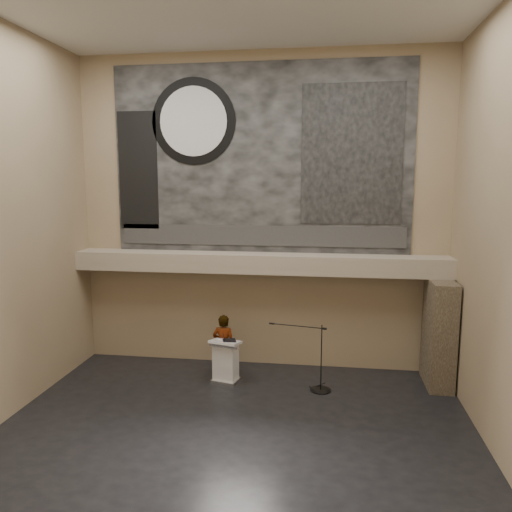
# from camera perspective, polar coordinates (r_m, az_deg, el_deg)

# --- Properties ---
(floor) EXTENTS (10.00, 10.00, 0.00)m
(floor) POSITION_cam_1_polar(r_m,az_deg,el_deg) (10.92, -2.53, -19.52)
(floor) COLOR black
(floor) RESTS_ON ground
(wall_back) EXTENTS (10.00, 0.02, 8.50)m
(wall_back) POSITION_cam_1_polar(r_m,az_deg,el_deg) (13.59, 0.48, 4.89)
(wall_back) COLOR #8D7859
(wall_back) RESTS_ON floor
(wall_front) EXTENTS (10.00, 0.02, 8.50)m
(wall_front) POSITION_cam_1_polar(r_m,az_deg,el_deg) (5.81, -10.14, -0.54)
(wall_front) COLOR #8D7859
(wall_front) RESTS_ON floor
(wall_right) EXTENTS (0.02, 8.00, 8.50)m
(wall_right) POSITION_cam_1_polar(r_m,az_deg,el_deg) (10.00, 26.73, 2.54)
(wall_right) COLOR #8D7859
(wall_right) RESTS_ON floor
(soffit) EXTENTS (10.00, 0.80, 0.50)m
(soffit) POSITION_cam_1_polar(r_m,az_deg,el_deg) (13.35, 0.24, -0.80)
(soffit) COLOR gray
(soffit) RESTS_ON wall_back
(sprinkler_left) EXTENTS (0.04, 0.04, 0.06)m
(sprinkler_left) POSITION_cam_1_polar(r_m,az_deg,el_deg) (13.66, -6.45, -1.83)
(sprinkler_left) COLOR #B2893D
(sprinkler_left) RESTS_ON soffit
(sprinkler_right) EXTENTS (0.04, 0.04, 0.06)m
(sprinkler_right) POSITION_cam_1_polar(r_m,az_deg,el_deg) (13.23, 8.40, -2.22)
(sprinkler_right) COLOR #B2893D
(sprinkler_right) RESTS_ON soffit
(banner) EXTENTS (8.00, 0.05, 5.00)m
(banner) POSITION_cam_1_polar(r_m,az_deg,el_deg) (13.54, 0.47, 11.02)
(banner) COLOR black
(banner) RESTS_ON wall_back
(banner_text_strip) EXTENTS (7.76, 0.02, 0.55)m
(banner_text_strip) POSITION_cam_1_polar(r_m,az_deg,el_deg) (13.57, 0.44, 2.34)
(banner_text_strip) COLOR #2A2A2A
(banner_text_strip) RESTS_ON banner
(banner_clock_rim) EXTENTS (2.30, 0.02, 2.30)m
(banner_clock_rim) POSITION_cam_1_polar(r_m,az_deg,el_deg) (13.93, -7.17, 15.01)
(banner_clock_rim) COLOR black
(banner_clock_rim) RESTS_ON banner
(banner_clock_face) EXTENTS (1.84, 0.02, 1.84)m
(banner_clock_face) POSITION_cam_1_polar(r_m,az_deg,el_deg) (13.91, -7.19, 15.02)
(banner_clock_face) COLOR silver
(banner_clock_face) RESTS_ON banner
(banner_building_print) EXTENTS (2.60, 0.02, 3.60)m
(banner_building_print) POSITION_cam_1_polar(r_m,az_deg,el_deg) (13.39, 10.88, 11.31)
(banner_building_print) COLOR black
(banner_building_print) RESTS_ON banner
(banner_brick_print) EXTENTS (1.10, 0.02, 3.20)m
(banner_brick_print) POSITION_cam_1_polar(r_m,az_deg,el_deg) (14.35, -13.33, 9.46)
(banner_brick_print) COLOR black
(banner_brick_print) RESTS_ON banner
(stone_pier) EXTENTS (0.60, 1.40, 2.70)m
(stone_pier) POSITION_cam_1_polar(r_m,az_deg,el_deg) (13.46, 20.19, -8.27)
(stone_pier) COLOR #3E3326
(stone_pier) RESTS_ON floor
(lectern) EXTENTS (0.84, 0.69, 1.14)m
(lectern) POSITION_cam_1_polar(r_m,az_deg,el_deg) (13.09, -3.49, -11.90)
(lectern) COLOR silver
(lectern) RESTS_ON floor
(binder) EXTENTS (0.38, 0.34, 0.04)m
(binder) POSITION_cam_1_polar(r_m,az_deg,el_deg) (12.85, -3.07, -9.63)
(binder) COLOR black
(binder) RESTS_ON lectern
(papers) EXTENTS (0.29, 0.34, 0.00)m
(papers) POSITION_cam_1_polar(r_m,az_deg,el_deg) (12.87, -4.09, -9.68)
(papers) COLOR silver
(papers) RESTS_ON lectern
(speaker_person) EXTENTS (0.64, 0.44, 1.66)m
(speaker_person) POSITION_cam_1_polar(r_m,az_deg,el_deg) (13.38, -3.70, -10.17)
(speaker_person) COLOR silver
(speaker_person) RESTS_ON floor
(mic_stand) EXTENTS (1.58, 0.52, 1.68)m
(mic_stand) POSITION_cam_1_polar(r_m,az_deg,el_deg) (12.78, 7.18, -13.86)
(mic_stand) COLOR black
(mic_stand) RESTS_ON floor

